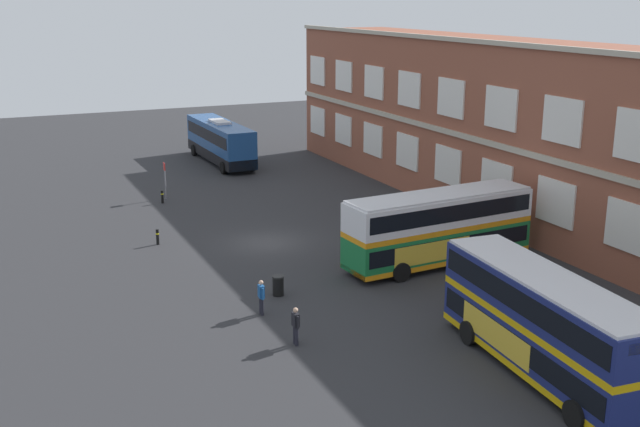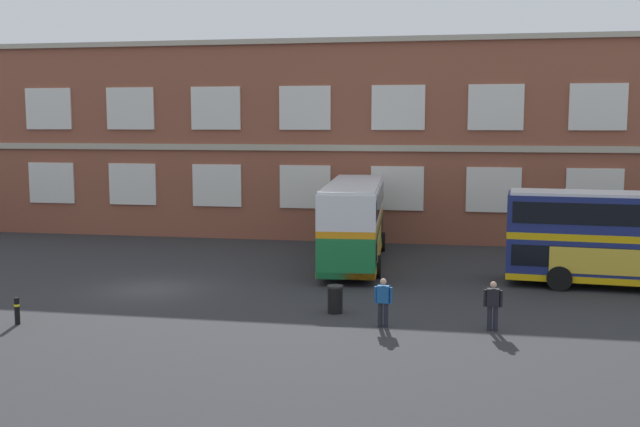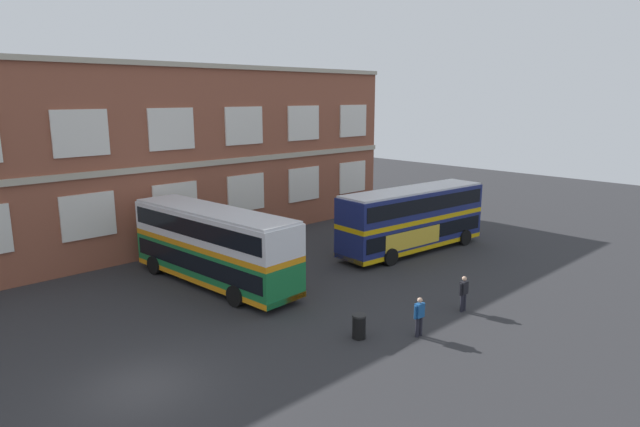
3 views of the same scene
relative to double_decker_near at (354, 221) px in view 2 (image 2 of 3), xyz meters
The scene contains 7 objects.
ground_plane 9.56m from the double_decker_near, 145.47° to the right, with size 120.00×120.00×0.00m, color #2B2B2D.
brick_terminal_building 13.06m from the double_decker_near, 121.49° to the left, with size 54.15×8.19×11.82m.
double_decker_near is the anchor object (origin of this frame).
waiting_passenger 11.71m from the double_decker_near, 77.17° to the right, with size 0.64×0.27×1.70m.
second_passenger 12.86m from the double_decker_near, 60.68° to the right, with size 0.63×0.25×1.70m.
station_litter_bin 9.92m from the double_decker_near, 86.18° to the right, with size 0.60×0.60×1.03m.
safety_bollard_west 16.75m from the double_decker_near, 126.83° to the right, with size 0.19×0.19×0.95m.
Camera 2 is at (12.71, -29.29, 7.01)m, focal length 42.26 mm.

